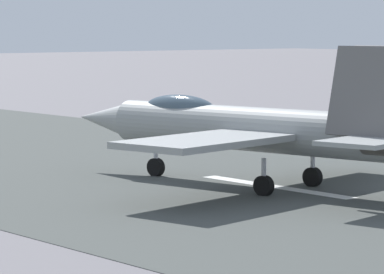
# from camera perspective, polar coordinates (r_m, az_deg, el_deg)

# --- Properties ---
(ground_plane) EXTENTS (400.00, 400.00, 0.00)m
(ground_plane) POSITION_cam_1_polar(r_m,az_deg,el_deg) (44.79, 3.65, -2.44)
(ground_plane) COLOR slate
(runway_strip) EXTENTS (240.00, 26.00, 0.02)m
(runway_strip) POSITION_cam_1_polar(r_m,az_deg,el_deg) (44.77, 3.67, -2.43)
(runway_strip) COLOR #444845
(runway_strip) RESTS_ON ground
(fighter_jet) EXTENTS (17.69, 14.88, 5.53)m
(fighter_jet) POSITION_cam_1_polar(r_m,az_deg,el_deg) (44.03, 3.09, 0.49)
(fighter_jet) COLOR gray
(fighter_jet) RESTS_ON ground
(marker_cone_far) EXTENTS (0.44, 0.44, 0.55)m
(marker_cone_far) POSITION_cam_1_polar(r_m,az_deg,el_deg) (68.10, -0.97, 0.55)
(marker_cone_far) COLOR orange
(marker_cone_far) RESTS_ON ground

